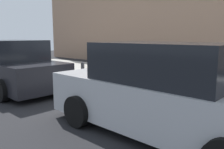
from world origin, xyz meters
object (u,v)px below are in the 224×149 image
at_px(suitcase_silver_0, 190,86).
at_px(suitcase_black_3, 140,77).
at_px(suitcase_navy_5, 113,74).
at_px(parked_car_silver_0, 164,93).
at_px(parked_car_charcoal_1, 11,66).
at_px(fire_hydrant, 98,70).
at_px(suitcase_olive_2, 153,83).
at_px(suitcase_teal_4, 128,79).
at_px(suitcase_red_1, 172,83).
at_px(bollard_post, 83,71).

distance_m(suitcase_silver_0, suitcase_black_3, 1.67).
distance_m(suitcase_navy_5, parked_car_silver_0, 3.95).
bearing_deg(parked_car_charcoal_1, fire_hydrant, -129.11).
xyz_separation_m(suitcase_silver_0, parked_car_silver_0, (-0.48, 2.37, 0.33)).
xyz_separation_m(suitcase_silver_0, suitcase_navy_5, (2.71, 0.07, 0.05)).
height_order(suitcase_olive_2, suitcase_navy_5, suitcase_navy_5).
bearing_deg(suitcase_navy_5, parked_car_charcoal_1, 40.56).
distance_m(suitcase_silver_0, fire_hydrant, 3.49).
xyz_separation_m(suitcase_olive_2, fire_hydrant, (2.36, -0.03, 0.15)).
height_order(suitcase_olive_2, suitcase_teal_4, suitcase_olive_2).
bearing_deg(suitcase_teal_4, suitcase_olive_2, 174.95).
distance_m(suitcase_red_1, parked_car_silver_0, 2.65).
relative_size(suitcase_navy_5, parked_car_charcoal_1, 0.20).
bearing_deg(suitcase_teal_4, fire_hydrant, 2.93).
bearing_deg(suitcase_silver_0, suitcase_black_3, -1.56).
distance_m(suitcase_red_1, fire_hydrant, 2.93).
distance_m(suitcase_olive_2, fire_hydrant, 2.36).
xyz_separation_m(suitcase_red_1, parked_car_charcoal_1, (4.84, 2.41, 0.32)).
height_order(suitcase_silver_0, suitcase_teal_4, suitcase_silver_0).
xyz_separation_m(suitcase_teal_4, suitcase_navy_5, (0.53, 0.12, 0.11)).
relative_size(suitcase_black_3, bollard_post, 1.40).
distance_m(suitcase_black_3, fire_hydrant, 1.82).
bearing_deg(suitcase_black_3, bollard_post, 4.86).
height_order(suitcase_red_1, parked_car_charcoal_1, parked_car_charcoal_1).
bearing_deg(bollard_post, parked_car_silver_0, 154.66).
bearing_deg(bollard_post, suitcase_red_1, -176.72).
xyz_separation_m(suitcase_red_1, fire_hydrant, (2.92, 0.06, 0.10)).
relative_size(suitcase_red_1, suitcase_teal_4, 1.65).
relative_size(suitcase_red_1, bollard_post, 1.37).
distance_m(suitcase_silver_0, parked_car_silver_0, 2.44).
bearing_deg(parked_car_charcoal_1, suitcase_teal_4, -143.04).
bearing_deg(parked_car_silver_0, parked_car_charcoal_1, 0.00).
bearing_deg(suitcase_red_1, parked_car_silver_0, 113.44).
xyz_separation_m(suitcase_olive_2, parked_car_charcoal_1, (4.27, 2.33, 0.37)).
bearing_deg(suitcase_olive_2, suitcase_navy_5, 0.98).
xyz_separation_m(suitcase_silver_0, bollard_post, (4.17, 0.17, 0.03)).
relative_size(suitcase_silver_0, parked_car_charcoal_1, 0.17).
relative_size(suitcase_black_3, suitcase_teal_4, 1.69).
height_order(suitcase_silver_0, suitcase_navy_5, suitcase_navy_5).
distance_m(suitcase_silver_0, bollard_post, 4.17).
distance_m(suitcase_olive_2, suitcase_teal_4, 1.06).
height_order(fire_hydrant, bollard_post, fire_hydrant).
bearing_deg(parked_car_silver_0, fire_hydrant, -30.68).
xyz_separation_m(suitcase_olive_2, bollard_post, (3.04, 0.12, 0.07)).
bearing_deg(parked_car_silver_0, suitcase_teal_4, -42.25).
height_order(suitcase_red_1, parked_car_silver_0, parked_car_silver_0).
bearing_deg(parked_car_charcoal_1, parked_car_silver_0, -180.00).
bearing_deg(parked_car_charcoal_1, suitcase_navy_5, -139.44).
xyz_separation_m(fire_hydrant, parked_car_charcoal_1, (1.91, 2.35, 0.22)).
bearing_deg(fire_hydrant, suitcase_red_1, -178.89).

